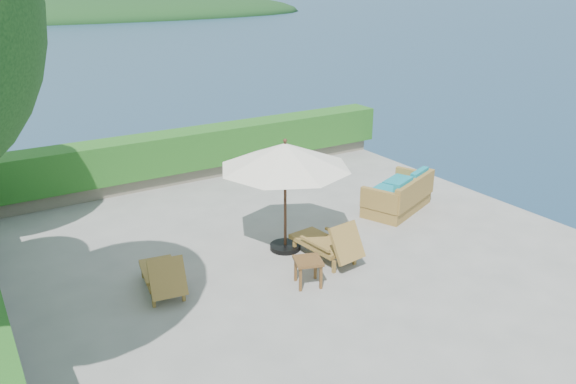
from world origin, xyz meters
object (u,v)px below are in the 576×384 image
lounge_right (329,243)px  wicker_loveseat (399,196)px  patio_umbrella (285,157)px  lounge_left (163,275)px  side_table (308,264)px

lounge_right → wicker_loveseat: (2.91, 1.19, -0.01)m
patio_umbrella → lounge_left: bearing=-173.0°
side_table → wicker_loveseat: bearing=25.0°
patio_umbrella → lounge_right: (0.46, -0.87, -1.59)m
wicker_loveseat → lounge_right: bearing=-179.6°
lounge_right → wicker_loveseat: bearing=15.6°
patio_umbrella → wicker_loveseat: (3.38, 0.33, -1.60)m
lounge_left → side_table: lounge_left is taller
lounge_left → wicker_loveseat: (6.07, 0.66, 0.01)m
patio_umbrella → wicker_loveseat: 3.75m
lounge_left → lounge_right: bearing=-0.6°
lounge_left → side_table: size_ratio=2.52×
patio_umbrella → wicker_loveseat: patio_umbrella is taller
lounge_left → patio_umbrella: bearing=16.0°
side_table → wicker_loveseat: 4.18m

